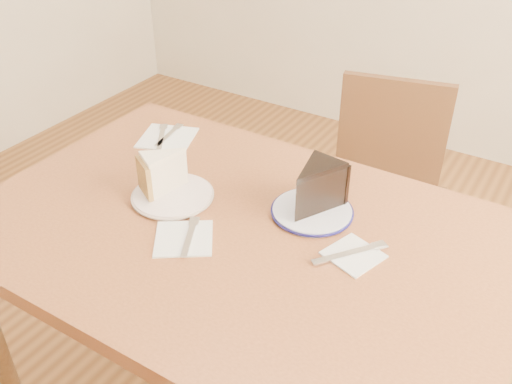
{
  "coord_description": "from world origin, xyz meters",
  "views": [
    {
      "loc": [
        0.57,
        -0.84,
        1.52
      ],
      "look_at": [
        -0.0,
        0.08,
        0.8
      ],
      "focal_mm": 40.0,
      "sensor_mm": 36.0,
      "label": 1
    }
  ],
  "objects_px": {
    "chair_far": "(379,200)",
    "plate_cream": "(173,196)",
    "carrot_cake": "(167,173)",
    "chocolate_cake": "(313,191)",
    "plate_navy": "(312,211)",
    "table": "(238,261)"
  },
  "relations": [
    {
      "from": "chair_far",
      "to": "plate_navy",
      "type": "relative_size",
      "value": 4.59
    },
    {
      "from": "table",
      "to": "plate_navy",
      "type": "relative_size",
      "value": 6.61
    },
    {
      "from": "table",
      "to": "plate_cream",
      "type": "distance_m",
      "value": 0.22
    },
    {
      "from": "plate_cream",
      "to": "carrot_cake",
      "type": "xyz_separation_m",
      "value": [
        -0.02,
        0.01,
        0.05
      ]
    },
    {
      "from": "chair_far",
      "to": "plate_cream",
      "type": "height_order",
      "value": "chair_far"
    },
    {
      "from": "plate_cream",
      "to": "chocolate_cake",
      "type": "relative_size",
      "value": 1.43
    },
    {
      "from": "carrot_cake",
      "to": "chocolate_cake",
      "type": "xyz_separation_m",
      "value": [
        0.34,
        0.1,
        0.01
      ]
    },
    {
      "from": "chocolate_cake",
      "to": "chair_far",
      "type": "bearing_deg",
      "value": -80.18
    },
    {
      "from": "chair_far",
      "to": "plate_cream",
      "type": "bearing_deg",
      "value": 52.84
    },
    {
      "from": "plate_navy",
      "to": "chocolate_cake",
      "type": "relative_size",
      "value": 1.38
    },
    {
      "from": "plate_cream",
      "to": "carrot_cake",
      "type": "bearing_deg",
      "value": 148.87
    },
    {
      "from": "plate_navy",
      "to": "chocolate_cake",
      "type": "height_order",
      "value": "chocolate_cake"
    },
    {
      "from": "plate_cream",
      "to": "plate_navy",
      "type": "relative_size",
      "value": 1.04
    },
    {
      "from": "chocolate_cake",
      "to": "plate_cream",
      "type": "bearing_deg",
      "value": 29.03
    },
    {
      "from": "chair_far",
      "to": "plate_navy",
      "type": "height_order",
      "value": "chair_far"
    },
    {
      "from": "plate_cream",
      "to": "carrot_cake",
      "type": "distance_m",
      "value": 0.06
    },
    {
      "from": "table",
      "to": "chair_far",
      "type": "bearing_deg",
      "value": 81.5
    },
    {
      "from": "chair_far",
      "to": "chocolate_cake",
      "type": "distance_m",
      "value": 0.65
    },
    {
      "from": "chair_far",
      "to": "chocolate_cake",
      "type": "relative_size",
      "value": 6.35
    },
    {
      "from": "plate_cream",
      "to": "plate_navy",
      "type": "xyz_separation_m",
      "value": [
        0.31,
        0.12,
        0.0
      ]
    },
    {
      "from": "plate_cream",
      "to": "carrot_cake",
      "type": "height_order",
      "value": "carrot_cake"
    },
    {
      "from": "table",
      "to": "carrot_cake",
      "type": "xyz_separation_m",
      "value": [
        -0.22,
        0.03,
        0.15
      ]
    }
  ]
}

